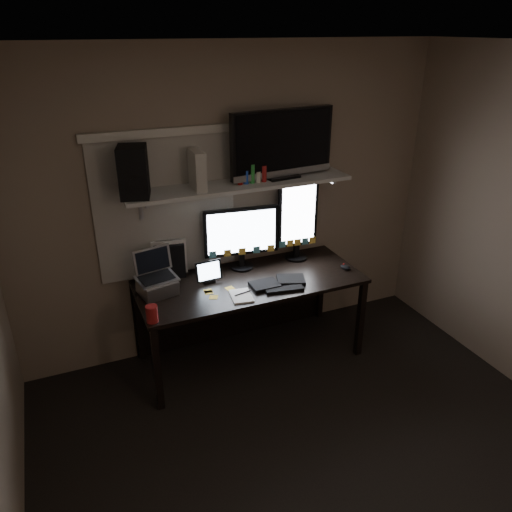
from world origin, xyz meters
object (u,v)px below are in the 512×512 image
keyboard (278,282)px  tv (282,144)px  laptop (156,275)px  speaker (134,172)px  mouse (345,267)px  cup (152,314)px  game_console (197,170)px  monitor_portrait (297,221)px  desk (245,293)px  tablet (208,272)px  monitor_landscape (241,238)px

keyboard → tv: tv is taller
laptop → speaker: bearing=110.2°
mouse → tv: size_ratio=0.11×
cup → game_console: size_ratio=0.42×
mouse → cup: size_ratio=0.81×
monitor_portrait → speaker: speaker is taller
tv → game_console: bearing=176.4°
mouse → speaker: speaker is taller
desk → tablet: tablet is taller
game_console → keyboard: bearing=-30.3°
tablet → tv: (0.68, 0.11, 0.92)m
speaker → tablet: bearing=5.6°
mouse → speaker: 1.87m
monitor_portrait → keyboard: size_ratio=1.54×
cup → tv: bearing=22.8°
desk → keyboard: (0.18, -0.27, 0.19)m
keyboard → cup: 1.04m
laptop → game_console: game_console is taller
monitor_landscape → laptop: bearing=-159.1°
tv → game_console: 0.71m
cup → speaker: bearing=83.8°
monitor_landscape → speaker: size_ratio=1.73×
desk → monitor_portrait: 0.76m
monitor_landscape → monitor_portrait: bearing=6.5°
monitor_portrait → tablet: (-0.85, -0.13, -0.26)m
keyboard → game_console: size_ratio=1.59×
keyboard → tablet: size_ratio=2.14×
monitor_landscape → monitor_portrait: 0.51m
desk → tv: bearing=13.3°
monitor_landscape → tv: size_ratio=0.70×
game_console → mouse: bearing=-13.1°
laptop → speaker: size_ratio=0.93×
monitor_portrait → mouse: bearing=-47.9°
monitor_portrait → desk: bearing=-164.2°
keyboard → monitor_portrait: bearing=56.5°
desk → cup: bearing=-153.5°
laptop → tv: bearing=-4.6°
monitor_portrait → mouse: 0.56m
monitor_landscape → tablet: (-0.34, -0.14, -0.18)m
monitor_landscape → game_console: 0.72m
tablet → speaker: 0.97m
keyboard → mouse: size_ratio=4.67×
desk → tv: size_ratio=2.04×
keyboard → mouse: 0.63m
desk → game_console: size_ratio=6.28×
mouse → tablet: size_ratio=0.46×
tv → monitor_landscape: bearing=168.8°
laptop → game_console: size_ratio=1.16×
monitor_landscape → tablet: bearing=-149.3°
mouse → tv: tv is taller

